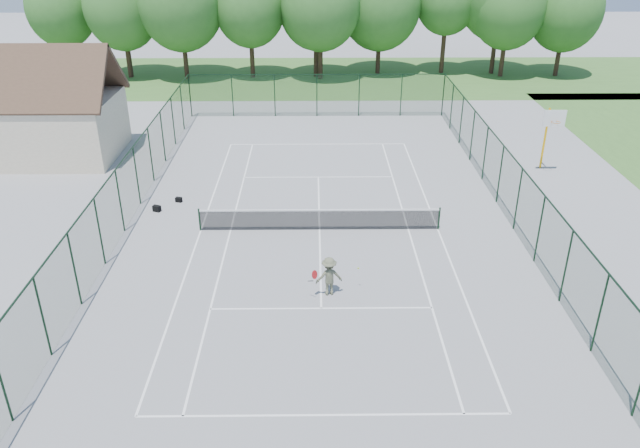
{
  "coord_description": "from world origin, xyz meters",
  "views": [
    {
      "loc": [
        -0.26,
        -25.65,
        13.16
      ],
      "look_at": [
        0.0,
        -2.0,
        1.3
      ],
      "focal_mm": 35.0,
      "sensor_mm": 36.0,
      "label": 1
    }
  ],
  "objects_px": {
    "tennis_net": "(320,219)",
    "tennis_player": "(329,276)",
    "basketball_goal": "(550,127)",
    "sports_bag_a": "(157,209)"
  },
  "relations": [
    {
      "from": "sports_bag_a",
      "to": "tennis_player",
      "type": "height_order",
      "value": "tennis_player"
    },
    {
      "from": "basketball_goal",
      "to": "tennis_player",
      "type": "height_order",
      "value": "basketball_goal"
    },
    {
      "from": "basketball_goal",
      "to": "sports_bag_a",
      "type": "xyz_separation_m",
      "value": [
        -20.74,
        -5.14,
        -2.42
      ]
    },
    {
      "from": "tennis_net",
      "to": "tennis_player",
      "type": "xyz_separation_m",
      "value": [
        0.3,
        -5.42,
        0.21
      ]
    },
    {
      "from": "tennis_net",
      "to": "tennis_player",
      "type": "bearing_deg",
      "value": -86.78
    },
    {
      "from": "tennis_net",
      "to": "tennis_player",
      "type": "relative_size",
      "value": 5.47
    },
    {
      "from": "basketball_goal",
      "to": "tennis_player",
      "type": "bearing_deg",
      "value": -134.63
    },
    {
      "from": "basketball_goal",
      "to": "sports_bag_a",
      "type": "bearing_deg",
      "value": -166.08
    },
    {
      "from": "sports_bag_a",
      "to": "tennis_player",
      "type": "relative_size",
      "value": 0.19
    },
    {
      "from": "basketball_goal",
      "to": "tennis_player",
      "type": "relative_size",
      "value": 1.8
    }
  ]
}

